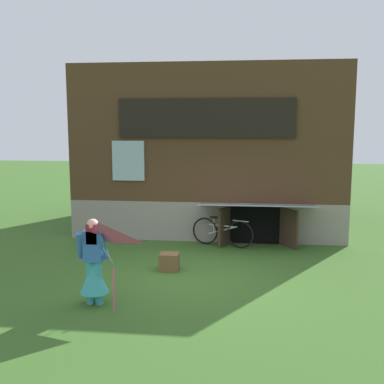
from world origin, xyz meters
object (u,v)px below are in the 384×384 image
Objects in this scene: wooden_crate at (169,262)px; bicycle_silver at (222,232)px; person at (94,269)px; kite at (99,245)px.

bicycle_silver is at bearing 64.17° from wooden_crate.
person is 3.72× the size of wooden_crate.
person is 0.84m from kite.
kite is 0.91× the size of bicycle_silver.
person reaches higher than wooden_crate.
kite reaches higher than bicycle_silver.
bicycle_silver reaches higher than wooden_crate.
bicycle_silver is 2.47m from wooden_crate.
person is 0.95× the size of bicycle_silver.
wooden_crate is (1.03, 2.08, -0.47)m from person.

